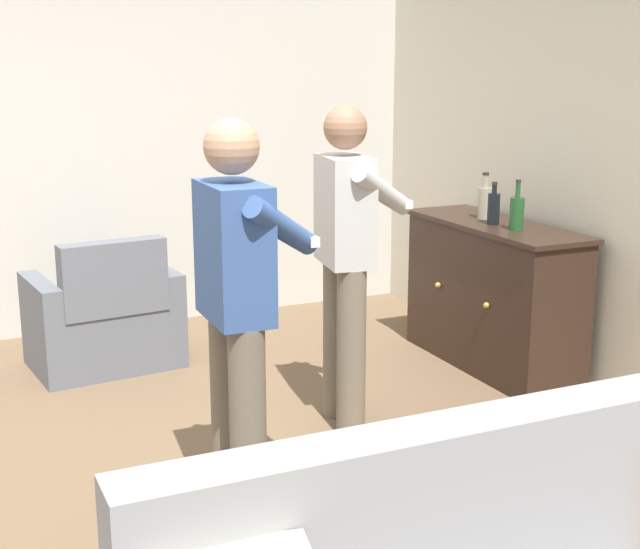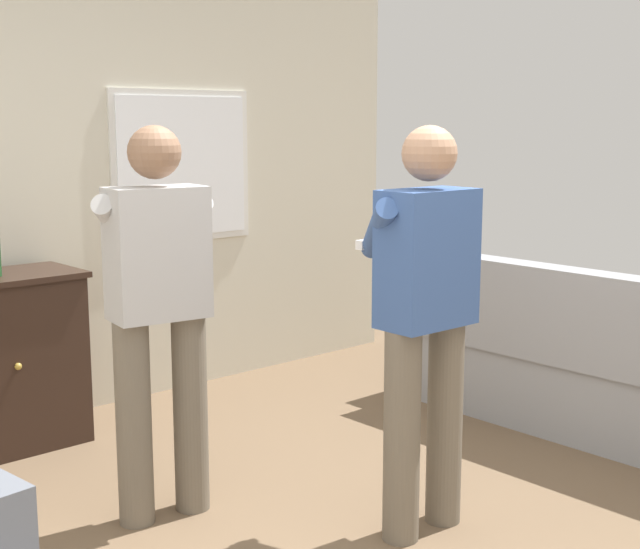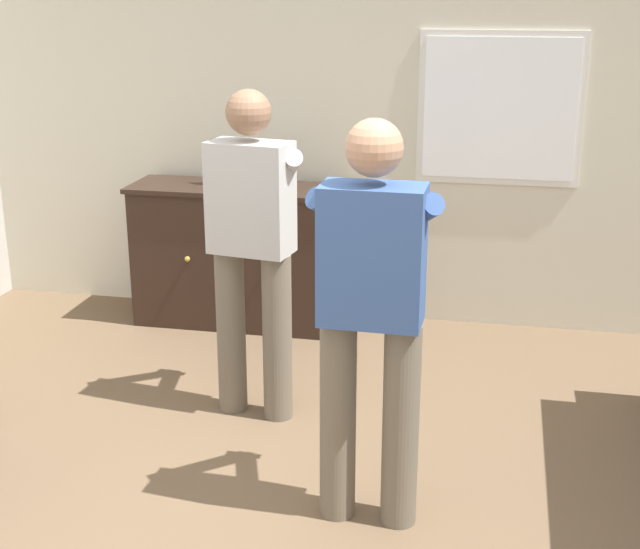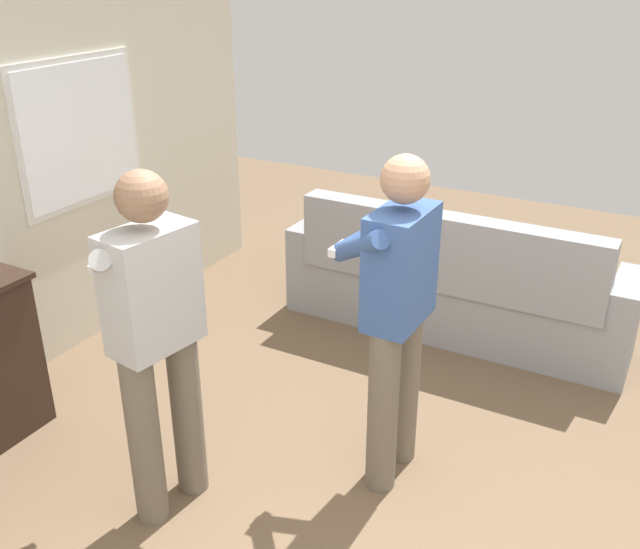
% 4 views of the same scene
% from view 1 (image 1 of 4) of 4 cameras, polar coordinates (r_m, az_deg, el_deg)
% --- Properties ---
extents(ground, '(10.40, 10.40, 0.00)m').
position_cam_1_polar(ground, '(4.27, -9.69, -13.01)').
color(ground, brown).
extents(wall_back_with_window, '(5.20, 0.15, 2.80)m').
position_cam_1_polar(wall_back_with_window, '(5.17, 19.71, 7.27)').
color(wall_back_with_window, beige).
rests_on(wall_back_with_window, ground).
extents(wall_side_left, '(0.12, 5.20, 2.80)m').
position_cam_1_polar(wall_side_left, '(6.46, -16.41, 8.60)').
color(wall_side_left, beige).
rests_on(wall_side_left, ground).
extents(armchair, '(0.73, 0.94, 0.85)m').
position_cam_1_polar(armchair, '(5.77, -13.59, -3.01)').
color(armchair, slate).
rests_on(armchair, ground).
extents(sideboard_cabinet, '(1.38, 0.49, 0.92)m').
position_cam_1_polar(sideboard_cabinet, '(5.68, 10.98, -1.30)').
color(sideboard_cabinet, black).
rests_on(sideboard_cabinet, ground).
extents(bottle_wine_green, '(0.08, 0.08, 0.29)m').
position_cam_1_polar(bottle_wine_green, '(5.70, 10.49, 4.64)').
color(bottle_wine_green, gray).
rests_on(bottle_wine_green, sideboard_cabinet).
extents(bottle_liquor_amber, '(0.08, 0.08, 0.30)m').
position_cam_1_polar(bottle_liquor_amber, '(5.35, 12.49, 3.91)').
color(bottle_liquor_amber, '#1E4C23').
rests_on(bottle_liquor_amber, sideboard_cabinet).
extents(bottle_spirits_clear, '(0.07, 0.07, 0.26)m').
position_cam_1_polar(bottle_spirits_clear, '(5.51, 11.06, 4.22)').
color(bottle_spirits_clear, black).
rests_on(bottle_spirits_clear, sideboard_cabinet).
extents(person_standing_left, '(0.55, 0.50, 1.68)m').
position_cam_1_polar(person_standing_left, '(4.56, 1.71, 1.43)').
color(person_standing_left, '#6B6051').
rests_on(person_standing_left, ground).
extents(person_standing_right, '(0.56, 0.48, 1.68)m').
position_cam_1_polar(person_standing_right, '(3.60, -5.27, -1.93)').
color(person_standing_right, '#6B6051').
rests_on(person_standing_right, ground).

